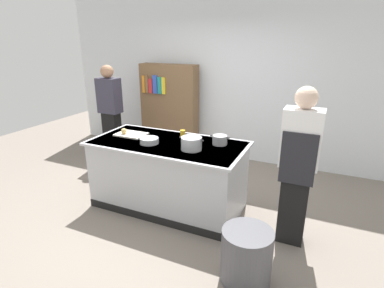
{
  "coord_description": "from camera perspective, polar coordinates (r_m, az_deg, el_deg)",
  "views": [
    {
      "loc": [
        1.79,
        -3.18,
        2.15
      ],
      "look_at": [
        0.25,
        0.2,
        0.85
      ],
      "focal_mm": 28.47,
      "sensor_mm": 36.0,
      "label": 1
    }
  ],
  "objects": [
    {
      "name": "juice_cup",
      "position": [
        4.02,
        -1.77,
        1.92
      ],
      "size": [
        0.07,
        0.07,
        0.1
      ],
      "primitive_type": "cylinder",
      "color": "yellow",
      "rests_on": "counter_island"
    },
    {
      "name": "sauce_pan",
      "position": [
        3.76,
        5.23,
        0.76
      ],
      "size": [
        0.25,
        0.18,
        0.12
      ],
      "color": "#99999E",
      "rests_on": "counter_island"
    },
    {
      "name": "person_chef",
      "position": [
        3.32,
        19.26,
        -3.71
      ],
      "size": [
        0.38,
        0.25,
        1.72
      ],
      "rotation": [
        0.0,
        0.0,
        1.42
      ],
      "color": "black",
      "rests_on": "ground_plane"
    },
    {
      "name": "trash_bin",
      "position": [
        3.01,
        10.15,
        -19.92
      ],
      "size": [
        0.47,
        0.47,
        0.52
      ],
      "primitive_type": "cylinder",
      "color": "#4C4C51",
      "rests_on": "ground_plane"
    },
    {
      "name": "person_guest",
      "position": [
        5.59,
        -15.0,
        5.83
      ],
      "size": [
        0.38,
        0.24,
        1.72
      ],
      "rotation": [
        0.0,
        0.0,
        -1.68
      ],
      "color": "black",
      "rests_on": "ground_plane"
    },
    {
      "name": "counter_island",
      "position": [
        4.02,
        -4.46,
        -5.56
      ],
      "size": [
        1.98,
        0.98,
        0.9
      ],
      "color": "#B7BABF",
      "rests_on": "ground_plane"
    },
    {
      "name": "ground_plane",
      "position": [
        4.23,
        -4.29,
        -11.28
      ],
      "size": [
        10.0,
        10.0,
        0.0
      ],
      "primitive_type": "plane",
      "color": "slate"
    },
    {
      "name": "back_wall",
      "position": [
        5.61,
        5.85,
        12.56
      ],
      "size": [
        6.4,
        0.12,
        3.0
      ],
      "primitive_type": "cube",
      "color": "silver",
      "rests_on": "ground_plane"
    },
    {
      "name": "stock_pot",
      "position": [
        3.57,
        -0.11,
        0.11
      ],
      "size": [
        0.31,
        0.25,
        0.15
      ],
      "color": "#B7BABF",
      "rests_on": "counter_island"
    },
    {
      "name": "cutting_board",
      "position": [
        4.21,
        -11.33,
        1.78
      ],
      "size": [
        0.4,
        0.28,
        0.02
      ],
      "primitive_type": "cube",
      "color": "silver",
      "rests_on": "counter_island"
    },
    {
      "name": "mixing_bowl",
      "position": [
        3.83,
        -8.02,
        0.63
      ],
      "size": [
        0.23,
        0.23,
        0.07
      ],
      "primitive_type": "cylinder",
      "color": "#B7BABF",
      "rests_on": "counter_island"
    },
    {
      "name": "bookshelf",
      "position": [
        5.83,
        -4.26,
        6.39
      ],
      "size": [
        1.1,
        0.31,
        1.7
      ],
      "color": "brown",
      "rests_on": "ground_plane"
    },
    {
      "name": "onion",
      "position": [
        4.2,
        -12.64,
        2.37
      ],
      "size": [
        0.08,
        0.08,
        0.08
      ],
      "primitive_type": "sphere",
      "color": "tan",
      "rests_on": "cutting_board"
    }
  ]
}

